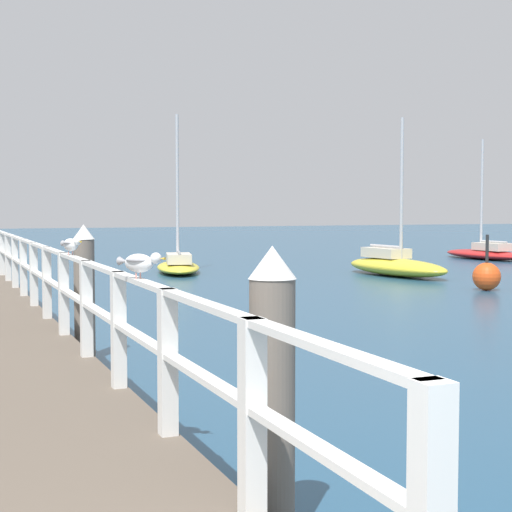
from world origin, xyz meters
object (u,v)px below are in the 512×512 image
object	(u,v)px
channel_buoy	(487,276)
dock_piling_far	(84,292)
dock_piling_near	(272,396)
boat_0	(395,265)
seagull_foreground	(140,262)
boat_3	(486,252)
boat_5	(178,264)
seagull_background	(71,244)

from	to	relation	value
channel_buoy	dock_piling_far	bearing A→B (deg)	-154.05
dock_piling_near	boat_0	distance (m)	19.74
dock_piling_near	dock_piling_far	bearing A→B (deg)	90.00
dock_piling_near	seagull_foreground	distance (m)	1.95
boat_3	channel_buoy	distance (m)	12.54
dock_piling_near	boat_5	bearing A→B (deg)	74.99
boat_5	dock_piling_near	bearing A→B (deg)	-90.82
dock_piling_near	dock_piling_far	xyz separation A→B (m)	(0.00, 6.43, 0.00)
dock_piling_near	seagull_background	distance (m)	5.19
boat_5	channel_buoy	world-z (taller)	boat_5
seagull_foreground	boat_3	bearing A→B (deg)	-168.53
boat_0	dock_piling_far	bearing A→B (deg)	36.11
seagull_foreground	dock_piling_far	bearing A→B (deg)	-129.26
seagull_background	boat_0	world-z (taller)	boat_0
boat_3	dock_piling_far	bearing A→B (deg)	-142.08
seagull_foreground	channel_buoy	bearing A→B (deg)	-173.23
boat_3	channel_buoy	xyz separation A→B (m)	(-7.76, -9.85, 0.09)
boat_5	dock_piling_far	bearing A→B (deg)	-97.42
seagull_background	boat_5	xyz separation A→B (m)	(5.71, 14.76, -1.37)
dock_piling_far	seagull_foreground	xyz separation A→B (m)	(-0.38, -4.65, 0.71)
seagull_background	channel_buoy	world-z (taller)	seagull_background
seagull_background	boat_5	distance (m)	15.89
boat_5	seagull_foreground	bearing A→B (deg)	-93.30
boat_0	boat_5	size ratio (longest dim) A/B	0.94
dock_piling_near	channel_buoy	world-z (taller)	dock_piling_near
dock_piling_near	boat_3	world-z (taller)	boat_3
boat_0	channel_buoy	xyz separation A→B (m)	(-0.20, -4.55, 0.02)
dock_piling_near	boat_0	bearing A→B (deg)	55.68
seagull_background	channel_buoy	distance (m)	13.16
seagull_background	boat_0	distance (m)	16.08
boat_3	channel_buoy	size ratio (longest dim) A/B	3.44
dock_piling_far	seagull_background	distance (m)	1.53
dock_piling_near	seagull_foreground	bearing A→B (deg)	101.93
dock_piling_near	boat_0	world-z (taller)	boat_0
boat_5	channel_buoy	xyz separation A→B (m)	(5.59, -8.14, 0.09)
boat_5	boat_3	bearing A→B (deg)	21.47
dock_piling_far	boat_5	distance (m)	14.49
dock_piling_far	seagull_background	xyz separation A→B (m)	(-0.38, -1.30, 0.71)
seagull_foreground	boat_3	distance (m)	27.53
boat_0	boat_5	distance (m)	6.82
dock_piling_far	boat_5	size ratio (longest dim) A/B	0.37
boat_0	dock_piling_near	bearing A→B (deg)	50.22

